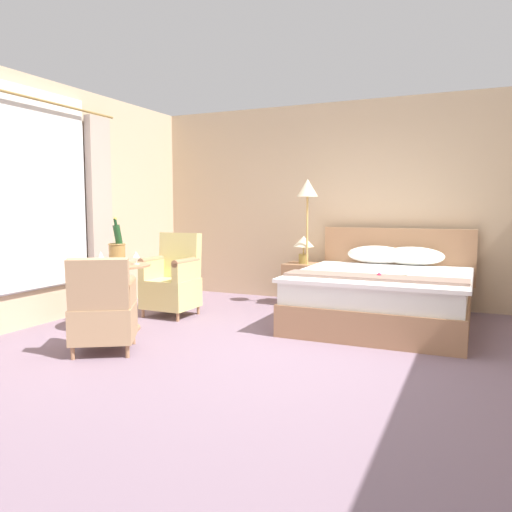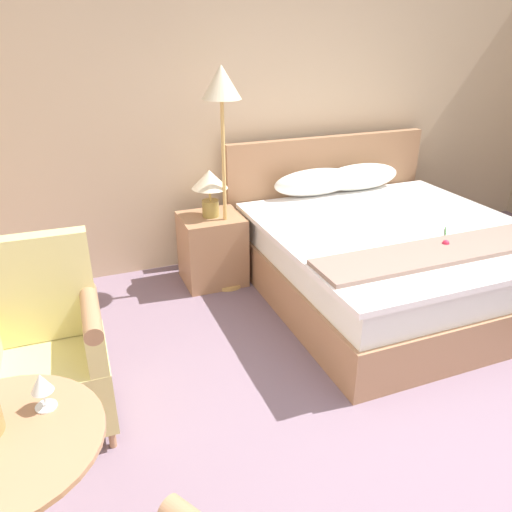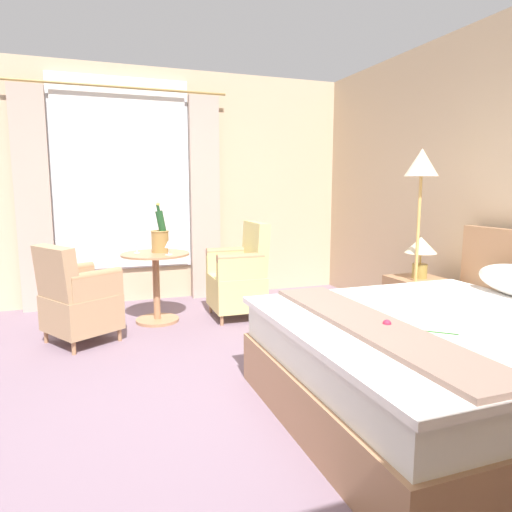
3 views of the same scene
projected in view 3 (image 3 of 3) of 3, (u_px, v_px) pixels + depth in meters
name	position (u px, v px, depth m)	size (l,w,h in m)	color
ground_plane	(167.00, 416.00, 2.80)	(7.56, 7.56, 0.00)	slate
wall_window_side	(123.00, 187.00, 5.44)	(0.27, 5.73, 2.79)	#C7AE8C
bed	(456.00, 360.00, 2.81)	(1.94, 2.10, 1.06)	#A67753
nightstand	(417.00, 309.00, 4.17)	(0.51, 0.45, 0.57)	#A67753
bedside_lamp	(421.00, 249.00, 4.09)	(0.28, 0.28, 0.37)	olive
floor_lamp_brass	(420.00, 188.00, 3.89)	(0.28, 0.28, 1.71)	tan
side_table_round	(156.00, 281.00, 4.71)	(0.69, 0.69, 0.72)	#A67753
champagne_bucket	(160.00, 237.00, 4.72)	(0.19, 0.19, 0.52)	olive
wine_glass_near_bucket	(137.00, 242.00, 4.66)	(0.07, 0.07, 0.16)	white
wine_glass_near_edge	(168.00, 245.00, 4.54)	(0.08, 0.08, 0.14)	white
armchair_by_window	(240.00, 278.00, 4.89)	(0.60, 0.57, 1.02)	#A67753
armchair_facing_bed	(77.00, 299.00, 4.05)	(0.75, 0.75, 0.90)	#A67753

